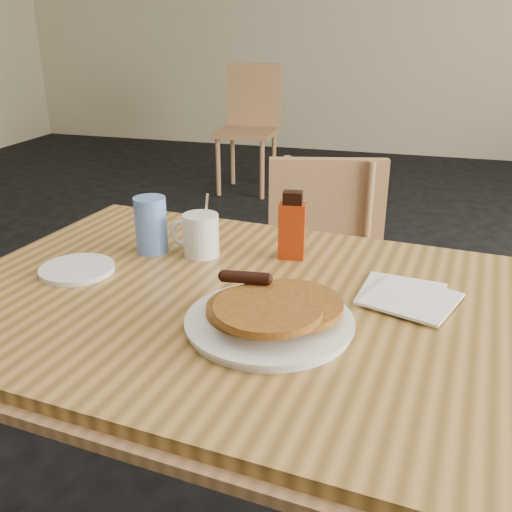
{
  "coord_description": "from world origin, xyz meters",
  "views": [
    {
      "loc": [
        0.36,
        -1.0,
        1.27
      ],
      "look_at": [
        0.06,
        0.03,
        0.83
      ],
      "focal_mm": 40.0,
      "sensor_mm": 36.0,
      "label": 1
    }
  ],
  "objects_px": {
    "main_table": "(257,316)",
    "blue_tumbler": "(151,225)",
    "pancake_plate": "(270,315)",
    "chair_main_far": "(319,268)",
    "chair_wall_extra": "(250,116)",
    "syrup_bottle": "(292,228)",
    "coffee_mug": "(200,234)"
  },
  "relations": [
    {
      "from": "chair_main_far",
      "to": "chair_wall_extra",
      "type": "xyz_separation_m",
      "value": [
        -1.04,
        2.62,
        0.07
      ]
    },
    {
      "from": "chair_main_far",
      "to": "chair_wall_extra",
      "type": "relative_size",
      "value": 0.89
    },
    {
      "from": "blue_tumbler",
      "to": "chair_main_far",
      "type": "bearing_deg",
      "value": 59.61
    },
    {
      "from": "main_table",
      "to": "pancake_plate",
      "type": "xyz_separation_m",
      "value": [
        0.05,
        -0.1,
        0.06
      ]
    },
    {
      "from": "syrup_bottle",
      "to": "chair_main_far",
      "type": "bearing_deg",
      "value": 84.66
    },
    {
      "from": "chair_main_far",
      "to": "syrup_bottle",
      "type": "distance_m",
      "value": 0.59
    },
    {
      "from": "chair_main_far",
      "to": "chair_wall_extra",
      "type": "height_order",
      "value": "chair_wall_extra"
    },
    {
      "from": "chair_wall_extra",
      "to": "blue_tumbler",
      "type": "relative_size",
      "value": 7.1
    },
    {
      "from": "main_table",
      "to": "blue_tumbler",
      "type": "relative_size",
      "value": 10.45
    },
    {
      "from": "pancake_plate",
      "to": "coffee_mug",
      "type": "bearing_deg",
      "value": 130.7
    },
    {
      "from": "main_table",
      "to": "blue_tumbler",
      "type": "distance_m",
      "value": 0.38
    },
    {
      "from": "pancake_plate",
      "to": "syrup_bottle",
      "type": "distance_m",
      "value": 0.34
    },
    {
      "from": "coffee_mug",
      "to": "blue_tumbler",
      "type": "xyz_separation_m",
      "value": [
        -0.12,
        -0.01,
        0.02
      ]
    },
    {
      "from": "coffee_mug",
      "to": "chair_main_far",
      "type": "bearing_deg",
      "value": 60.88
    },
    {
      "from": "chair_wall_extra",
      "to": "blue_tumbler",
      "type": "distance_m",
      "value": 3.26
    },
    {
      "from": "syrup_bottle",
      "to": "blue_tumbler",
      "type": "distance_m",
      "value": 0.34
    },
    {
      "from": "chair_main_far",
      "to": "blue_tumbler",
      "type": "bearing_deg",
      "value": -134.23
    },
    {
      "from": "syrup_bottle",
      "to": "blue_tumbler",
      "type": "xyz_separation_m",
      "value": [
        -0.34,
        -0.05,
        -0.01
      ]
    },
    {
      "from": "main_table",
      "to": "syrup_bottle",
      "type": "relative_size",
      "value": 8.73
    },
    {
      "from": "main_table",
      "to": "pancake_plate",
      "type": "bearing_deg",
      "value": -62.44
    },
    {
      "from": "pancake_plate",
      "to": "main_table",
      "type": "bearing_deg",
      "value": 117.56
    },
    {
      "from": "main_table",
      "to": "chair_main_far",
      "type": "bearing_deg",
      "value": 89.7
    },
    {
      "from": "syrup_bottle",
      "to": "blue_tumbler",
      "type": "height_order",
      "value": "syrup_bottle"
    },
    {
      "from": "chair_main_far",
      "to": "blue_tumbler",
      "type": "relative_size",
      "value": 6.32
    },
    {
      "from": "chair_wall_extra",
      "to": "coffee_mug",
      "type": "relative_size",
      "value": 6.03
    },
    {
      "from": "chair_main_far",
      "to": "syrup_bottle",
      "type": "bearing_deg",
      "value": -102.39
    },
    {
      "from": "blue_tumbler",
      "to": "pancake_plate",
      "type": "bearing_deg",
      "value": -37.11
    },
    {
      "from": "chair_wall_extra",
      "to": "pancake_plate",
      "type": "distance_m",
      "value": 3.63
    },
    {
      "from": "chair_main_far",
      "to": "pancake_plate",
      "type": "xyz_separation_m",
      "value": [
        0.05,
        -0.83,
        0.26
      ]
    },
    {
      "from": "chair_wall_extra",
      "to": "coffee_mug",
      "type": "bearing_deg",
      "value": -77.81
    },
    {
      "from": "main_table",
      "to": "pancake_plate",
      "type": "height_order",
      "value": "pancake_plate"
    },
    {
      "from": "chair_wall_extra",
      "to": "coffee_mug",
      "type": "height_order",
      "value": "chair_wall_extra"
    }
  ]
}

